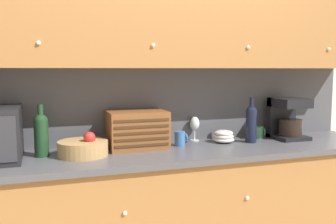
# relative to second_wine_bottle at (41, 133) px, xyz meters

# --- Properties ---
(wall_back) EXTENTS (5.63, 0.06, 2.60)m
(wall_back) POSITION_rel_second_wine_bottle_xyz_m (0.85, 0.26, 0.25)
(wall_back) COLOR silver
(wall_back) RESTS_ON ground_plane
(counter_unit) EXTENTS (3.25, 0.65, 0.90)m
(counter_unit) POSITION_rel_second_wine_bottle_xyz_m (0.85, -0.08, -0.60)
(counter_unit) COLOR #A36B38
(counter_unit) RESTS_ON ground_plane
(backsplash_panel) EXTENTS (3.23, 0.01, 0.56)m
(backsplash_panel) POSITION_rel_second_wine_bottle_xyz_m (0.85, 0.23, 0.13)
(backsplash_panel) COLOR #4C4C51
(backsplash_panel) RESTS_ON counter_unit
(upper_cabinets) EXTENTS (3.23, 0.35, 0.81)m
(upper_cabinets) POSITION_rel_second_wine_bottle_xyz_m (1.01, 0.07, 0.81)
(upper_cabinets) COLOR #A36B38
(upper_cabinets) RESTS_ON backsplash_panel
(second_wine_bottle) EXTENTS (0.09, 0.09, 0.33)m
(second_wine_bottle) POSITION_rel_second_wine_bottle_xyz_m (0.00, 0.00, 0.00)
(second_wine_bottle) COLOR #19381E
(second_wine_bottle) RESTS_ON counter_unit
(fruit_basket) EXTENTS (0.32, 0.32, 0.16)m
(fruit_basket) POSITION_rel_second_wine_bottle_xyz_m (0.25, -0.07, -0.10)
(fruit_basket) COLOR #A87F4C
(fruit_basket) RESTS_ON counter_unit
(bread_box) EXTENTS (0.40, 0.29, 0.26)m
(bread_box) POSITION_rel_second_wine_bottle_xyz_m (0.63, 0.05, -0.02)
(bread_box) COLOR brown
(bread_box) RESTS_ON counter_unit
(mug) EXTENTS (0.09, 0.08, 0.10)m
(mug) POSITION_rel_second_wine_bottle_xyz_m (0.95, 0.03, -0.10)
(mug) COLOR #38669E
(mug) RESTS_ON counter_unit
(wine_glass) EXTENTS (0.07, 0.07, 0.19)m
(wine_glass) POSITION_rel_second_wine_bottle_xyz_m (1.12, 0.18, -0.02)
(wine_glass) COLOR silver
(wine_glass) RESTS_ON counter_unit
(bowl_stack_on_counter) EXTENTS (0.16, 0.16, 0.09)m
(bowl_stack_on_counter) POSITION_rel_second_wine_bottle_xyz_m (1.30, 0.04, -0.11)
(bowl_stack_on_counter) COLOR silver
(bowl_stack_on_counter) RESTS_ON counter_unit
(wine_bottle) EXTENTS (0.08, 0.08, 0.34)m
(wine_bottle) POSITION_rel_second_wine_bottle_xyz_m (1.49, -0.02, 0.00)
(wine_bottle) COLOR black
(wine_bottle) RESTS_ON counter_unit
(mug_blue_second) EXTENTS (0.09, 0.08, 0.10)m
(mug_blue_second) POSITION_rel_second_wine_bottle_xyz_m (1.64, 0.11, -0.10)
(mug_blue_second) COLOR #4C845B
(mug_blue_second) RESTS_ON counter_unit
(coffee_maker) EXTENTS (0.24, 0.27, 0.32)m
(coffee_maker) POSITION_rel_second_wine_bottle_xyz_m (1.85, 0.04, 0.01)
(coffee_maker) COLOR black
(coffee_maker) RESTS_ON counter_unit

